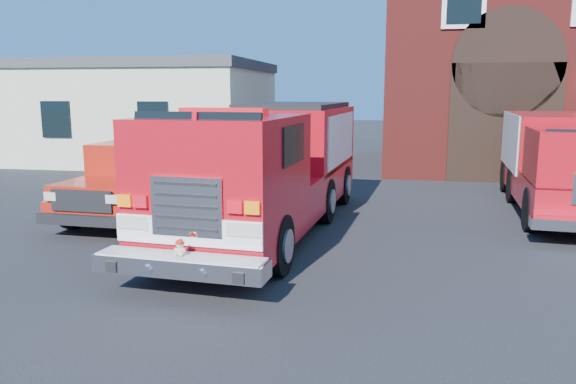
% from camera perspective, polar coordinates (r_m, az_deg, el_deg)
% --- Properties ---
extents(ground, '(100.00, 100.00, 0.00)m').
position_cam_1_polar(ground, '(11.47, 1.09, -5.35)').
color(ground, black).
rests_on(ground, ground).
extents(parking_stripe_far, '(0.12, 3.00, 0.01)m').
position_cam_1_polar(parking_stripe_far, '(18.77, 24.80, -0.15)').
color(parking_stripe_far, yellow).
rests_on(parking_stripe_far, ground).
extents(fire_station, '(15.20, 10.20, 8.45)m').
position_cam_1_polar(fire_station, '(25.94, 27.13, 11.73)').
color(fire_station, maroon).
rests_on(fire_station, ground).
extents(side_building, '(10.20, 8.20, 4.35)m').
position_cam_1_polar(side_building, '(26.23, -14.03, 8.02)').
color(side_building, beige).
rests_on(side_building, ground).
extents(fire_engine, '(3.27, 9.26, 2.80)m').
position_cam_1_polar(fire_engine, '(12.44, -1.77, 2.70)').
color(fire_engine, black).
rests_on(fire_engine, ground).
extents(pickup_truck, '(2.28, 5.70, 1.84)m').
position_cam_1_polar(pickup_truck, '(14.62, -14.42, 1.21)').
color(pickup_truck, black).
rests_on(pickup_truck, ground).
extents(secondary_truck, '(2.96, 7.73, 2.45)m').
position_cam_1_polar(secondary_truck, '(16.08, 25.98, 2.98)').
color(secondary_truck, black).
rests_on(secondary_truck, ground).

